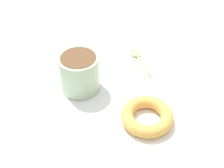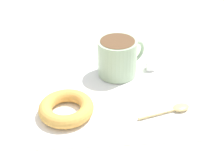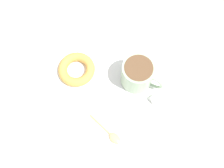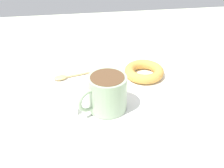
{
  "view_description": "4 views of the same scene",
  "coord_description": "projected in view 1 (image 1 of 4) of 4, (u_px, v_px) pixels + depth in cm",
  "views": [
    {
      "loc": [
        3.71,
        53.31,
        49.34
      ],
      "look_at": [
        -1.91,
        2.02,
        2.3
      ],
      "focal_mm": 50.0,
      "sensor_mm": 36.0,
      "label": 1
    },
    {
      "loc": [
        -55.78,
        8.09,
        40.75
      ],
      "look_at": [
        -1.91,
        2.02,
        2.3
      ],
      "focal_mm": 50.0,
      "sensor_mm": 36.0,
      "label": 2
    },
    {
      "loc": [
        -15.44,
        -19.18,
        68.41
      ],
      "look_at": [
        -1.91,
        2.02,
        2.3
      ],
      "focal_mm": 40.0,
      "sensor_mm": 36.0,
      "label": 3
    },
    {
      "loc": [
        63.61,
        -6.97,
        45.04
      ],
      "look_at": [
        -1.91,
        2.02,
        2.3
      ],
      "focal_mm": 50.0,
      "sensor_mm": 36.0,
      "label": 4
    }
  ],
  "objects": [
    {
      "name": "ground_plane",
      "position": [
        103.0,
        89.0,
        0.73
      ],
      "size": [
        120.0,
        120.0,
        2.0
      ],
      "primitive_type": "cube",
      "color": "beige"
    },
    {
      "name": "napkin",
      "position": [
        112.0,
        91.0,
        0.71
      ],
      "size": [
        32.65,
        32.65,
        0.3
      ],
      "primitive_type": "cube",
      "rotation": [
        0.0,
        0.0,
        -0.04
      ],
      "color": "white",
      "rests_on": "ground_plane"
    },
    {
      "name": "coffee_cup",
      "position": [
        79.0,
        71.0,
        0.69
      ],
      "size": [
        8.94,
        11.45,
        8.55
      ],
      "color": "#9EB793",
      "rests_on": "napkin"
    },
    {
      "name": "donut",
      "position": [
        147.0,
        116.0,
        0.64
      ],
      "size": [
        10.84,
        10.84,
        2.64
      ],
      "primitive_type": "torus",
      "color": "gold",
      "rests_on": "napkin"
    },
    {
      "name": "spoon",
      "position": [
        137.0,
        56.0,
        0.8
      ],
      "size": [
        4.15,
        11.23,
        0.9
      ],
      "color": "#D8B772",
      "rests_on": "napkin"
    },
    {
      "name": "sugar_cube",
      "position": [
        76.0,
        62.0,
        0.77
      ],
      "size": [
        1.99,
        1.99,
        1.99
      ],
      "primitive_type": "cube",
      "color": "white",
      "rests_on": "napkin"
    }
  ]
}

